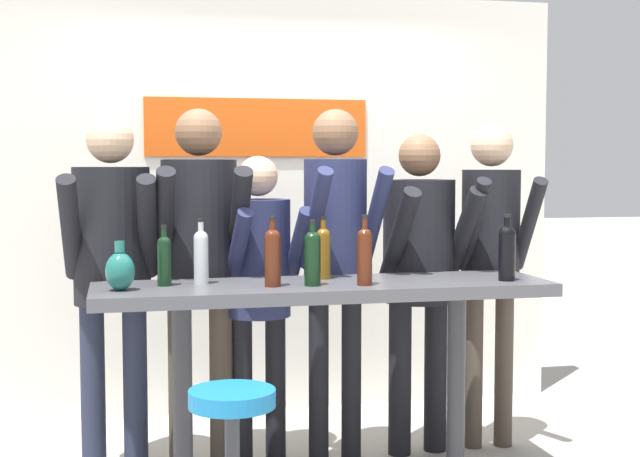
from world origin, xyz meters
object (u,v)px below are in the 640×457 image
person_right (491,245)px  decorative_vase (120,271)px  bar_stool (232,446)px  wine_bottle_3 (201,254)px  wine_bottle_1 (323,251)px  wine_bottle_2 (273,254)px  tasting_table (324,318)px  person_center (336,241)px  wine_bottle_5 (312,255)px  person_far_left (112,254)px  wine_bottle_4 (164,258)px  person_center_right (420,258)px  person_left (200,246)px  wine_bottle_0 (365,253)px  person_center_left (259,273)px  wine_bottle_6 (507,250)px

person_right → decorative_vase: bearing=-160.7°
bar_stool → wine_bottle_3: bearing=94.6°
wine_bottle_1 → wine_bottle_2: 0.36m
tasting_table → person_right: person_right is taller
person_center → wine_bottle_5: (-0.24, -0.51, -0.02)m
person_far_left → decorative_vase: (0.04, -0.56, -0.02)m
wine_bottle_4 → tasting_table: bearing=-4.2°
person_center_right → tasting_table: bearing=-150.1°
wine_bottle_2 → wine_bottle_5: size_ratio=1.06×
tasting_table → person_right: bearing=23.8°
wine_bottle_4 → wine_bottle_5: wine_bottle_5 is taller
person_far_left → wine_bottle_1: size_ratio=5.93×
tasting_table → person_far_left: 1.13m
wine_bottle_3 → wine_bottle_4: size_ratio=1.09×
person_left → wine_bottle_1: (0.56, -0.37, -0.00)m
tasting_table → wine_bottle_3: 0.65m
bar_stool → wine_bottle_4: wine_bottle_4 is taller
person_center_right → wine_bottle_3: size_ratio=5.63×
decorative_vase → wine_bottle_0: bearing=-3.8°
person_far_left → wine_bottle_1: (1.00, -0.37, 0.03)m
wine_bottle_0 → wine_bottle_1: bearing=116.9°
person_center_left → wine_bottle_0: bearing=-67.8°
person_center → wine_bottle_0: size_ratio=5.67×
person_center → bar_stool: bearing=-127.0°
person_left → person_right: bearing=-1.4°
person_center → wine_bottle_3: (-0.73, -0.34, -0.02)m
bar_stool → wine_bottle_2: 0.92m
person_right → wine_bottle_4: 1.83m
person_left → decorative_vase: person_left is taller
person_left → wine_bottle_2: person_left is taller
tasting_table → person_center_left: 0.58m
wine_bottle_1 → decorative_vase: wine_bottle_1 is taller
wine_bottle_3 → wine_bottle_5: bearing=-19.4°
person_far_left → wine_bottle_5: size_ratio=5.95×
wine_bottle_1 → wine_bottle_4: 0.77m
person_far_left → person_right: bearing=1.9°
person_left → wine_bottle_1: bearing=-32.9°
bar_stool → person_center_left: size_ratio=0.42×
wine_bottle_6 → wine_bottle_5: bearing=178.0°
wine_bottle_0 → wine_bottle_3: (-0.73, 0.21, -0.01)m
person_center_left → person_right: person_right is taller
person_left → person_center_left: (0.31, 0.01, -0.15)m
wine_bottle_1 → decorative_vase: bearing=-168.8°
person_right → bar_stool: bearing=-141.0°
wine_bottle_2 → wine_bottle_4: wine_bottle_2 is taller
person_center_left → tasting_table: bearing=-75.0°
wine_bottle_5 → wine_bottle_2: bearing=176.6°
bar_stool → wine_bottle_3: wine_bottle_3 is taller
person_right → wine_bottle_6: person_right is taller
person_center → person_right: 0.88m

